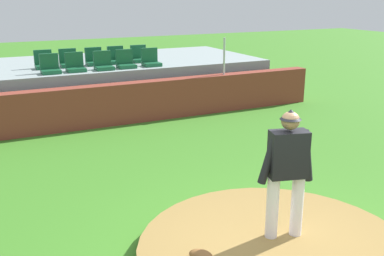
# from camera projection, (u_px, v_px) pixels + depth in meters

# --- Properties ---
(pitchers_mound) EXTENTS (3.54, 3.54, 0.21)m
(pitchers_mound) POSITION_uv_depth(u_px,v_px,m) (276.00, 253.00, 5.68)
(pitchers_mound) COLOR olive
(pitchers_mound) RESTS_ON ground_plane
(pitcher) EXTENTS (0.74, 0.37, 1.72)m
(pitcher) POSITION_uv_depth(u_px,v_px,m) (287.00, 165.00, 5.61)
(pitcher) COLOR white
(pitcher) RESTS_ON pitchers_mound
(fielding_glove) EXTENTS (0.34, 0.36, 0.11)m
(fielding_glove) POSITION_uv_depth(u_px,v_px,m) (201.00, 255.00, 5.35)
(fielding_glove) COLOR brown
(fielding_glove) RESTS_ON pitchers_mound
(brick_barrier) EXTENTS (12.06, 0.40, 1.06)m
(brick_barrier) POSITION_uv_depth(u_px,v_px,m) (115.00, 104.00, 11.54)
(brick_barrier) COLOR brown
(brick_barrier) RESTS_ON ground_plane
(fence_post_right) EXTENTS (0.06, 0.06, 1.04)m
(fence_post_right) POSITION_uv_depth(u_px,v_px,m) (224.00, 56.00, 12.60)
(fence_post_right) COLOR silver
(fence_post_right) RESTS_ON brick_barrier
(bleacher_platform) EXTENTS (10.41, 4.28, 1.27)m
(bleacher_platform) POSITION_uv_depth(u_px,v_px,m) (90.00, 82.00, 13.81)
(bleacher_platform) COLOR #8C9B9C
(bleacher_platform) RESTS_ON ground_plane
(stadium_chair_0) EXTENTS (0.48, 0.44, 0.50)m
(stadium_chair_0) POSITION_uv_depth(u_px,v_px,m) (50.00, 67.00, 11.62)
(stadium_chair_0) COLOR #175634
(stadium_chair_0) RESTS_ON bleacher_platform
(stadium_chair_1) EXTENTS (0.48, 0.44, 0.50)m
(stadium_chair_1) POSITION_uv_depth(u_px,v_px,m) (75.00, 65.00, 11.92)
(stadium_chair_1) COLOR #175634
(stadium_chair_1) RESTS_ON bleacher_platform
(stadium_chair_2) EXTENTS (0.48, 0.44, 0.50)m
(stadium_chair_2) POSITION_uv_depth(u_px,v_px,m) (103.00, 64.00, 12.19)
(stadium_chair_2) COLOR #175634
(stadium_chair_2) RESTS_ON bleacher_platform
(stadium_chair_3) EXTENTS (0.48, 0.44, 0.50)m
(stadium_chair_3) POSITION_uv_depth(u_px,v_px,m) (126.00, 62.00, 12.49)
(stadium_chair_3) COLOR #175634
(stadium_chair_3) RESTS_ON bleacher_platform
(stadium_chair_4) EXTENTS (0.48, 0.44, 0.50)m
(stadium_chair_4) POSITION_uv_depth(u_px,v_px,m) (151.00, 60.00, 12.82)
(stadium_chair_4) COLOR #175634
(stadium_chair_4) RESTS_ON bleacher_platform
(stadium_chair_5) EXTENTS (0.48, 0.44, 0.50)m
(stadium_chair_5) POSITION_uv_depth(u_px,v_px,m) (44.00, 63.00, 12.39)
(stadium_chair_5) COLOR #175634
(stadium_chair_5) RESTS_ON bleacher_platform
(stadium_chair_6) EXTENTS (0.48, 0.44, 0.50)m
(stadium_chair_6) POSITION_uv_depth(u_px,v_px,m) (69.00, 61.00, 12.67)
(stadium_chair_6) COLOR #175634
(stadium_chair_6) RESTS_ON bleacher_platform
(stadium_chair_7) EXTENTS (0.48, 0.44, 0.50)m
(stadium_chair_7) POSITION_uv_depth(u_px,v_px,m) (94.00, 60.00, 12.97)
(stadium_chair_7) COLOR #175634
(stadium_chair_7) RESTS_ON bleacher_platform
(stadium_chair_8) EXTENTS (0.48, 0.44, 0.50)m
(stadium_chair_8) POSITION_uv_depth(u_px,v_px,m) (116.00, 58.00, 13.29)
(stadium_chair_8) COLOR #175634
(stadium_chair_8) RESTS_ON bleacher_platform
(stadium_chair_9) EXTENTS (0.48, 0.44, 0.50)m
(stadium_chair_9) POSITION_uv_depth(u_px,v_px,m) (139.00, 57.00, 13.56)
(stadium_chair_9) COLOR #175634
(stadium_chair_9) RESTS_ON bleacher_platform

